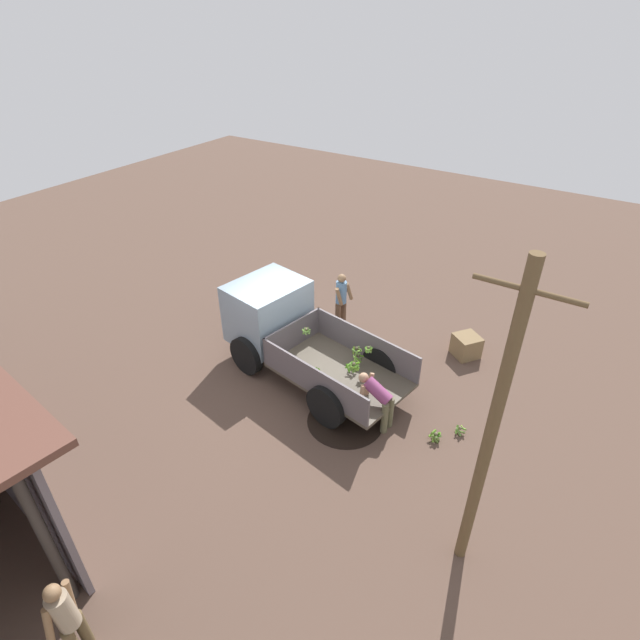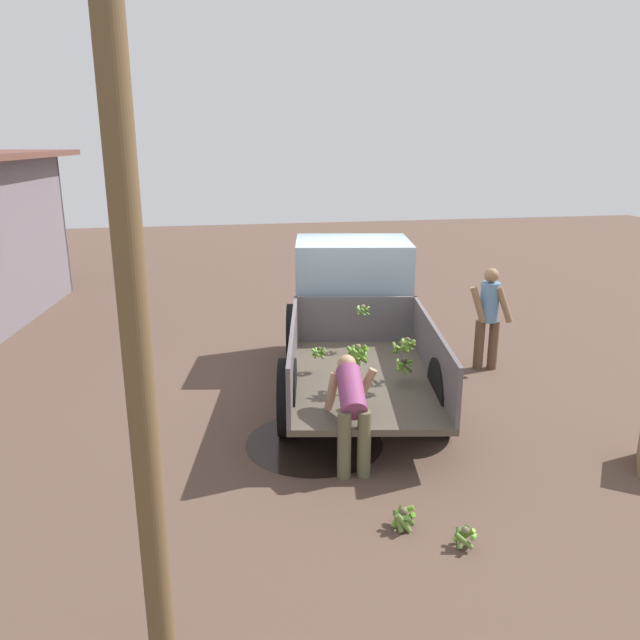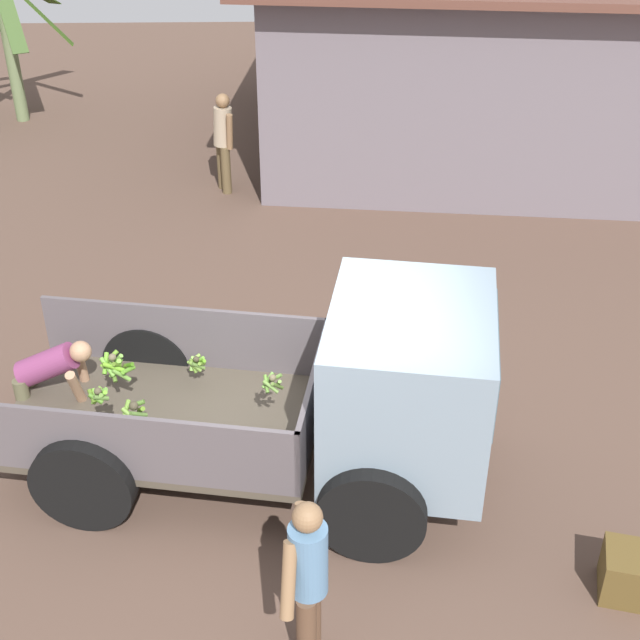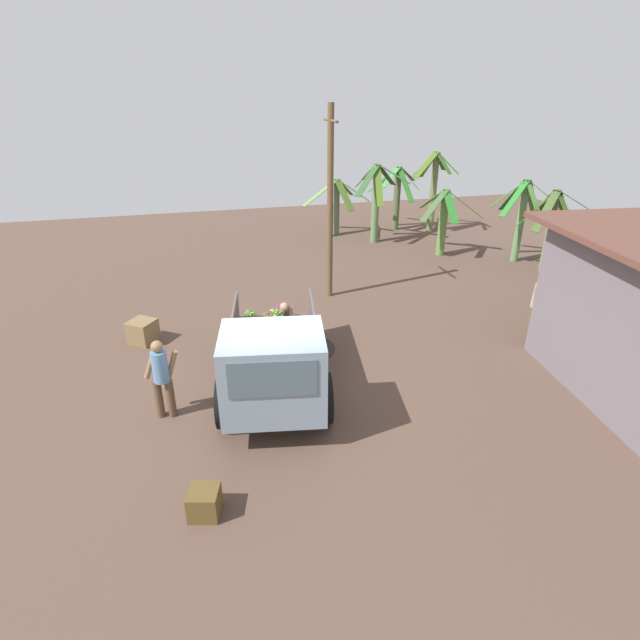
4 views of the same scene
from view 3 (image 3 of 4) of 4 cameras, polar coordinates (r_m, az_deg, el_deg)
ground at (r=9.06m, az=0.27°, el=-9.63°), size 36.00×36.00×0.00m
mud_patch_0 at (r=9.99m, az=-12.66°, el=-5.92°), size 1.67×1.67×0.01m
cargo_truck at (r=8.32m, az=1.97°, el=-4.70°), size 4.89×2.73×1.99m
warehouse_shed at (r=16.66m, az=13.27°, el=18.99°), size 9.15×8.33×3.31m
banana_palm_3 at (r=18.55m, az=-19.29°, el=16.62°), size 2.49×2.65×2.80m
person_foreground_visitor at (r=6.87m, az=-0.85°, el=-16.18°), size 0.39×0.70×1.65m
person_worker_loading at (r=9.46m, az=-17.02°, el=-3.60°), size 0.84×0.65×1.18m
person_bystander_near_shed at (r=14.64m, az=-6.20°, el=11.50°), size 0.41×0.60×1.62m
wooden_crate_1 at (r=8.25m, az=19.16°, el=-15.07°), size 0.55×0.55×0.45m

